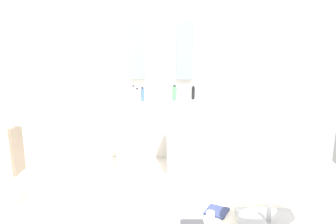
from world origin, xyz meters
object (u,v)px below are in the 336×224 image
(magazine_navy, at_px, (217,211))
(coffee_mug, at_px, (210,216))
(soap_bottle_black, at_px, (193,93))
(soap_bottle_white, at_px, (137,95))
(pedestal_sink_left, at_px, (134,133))
(towel_rack, at_px, (15,151))
(lounge_chair, at_px, (270,193))
(pedestal_sink_right, at_px, (184,134))
(soap_bottle_blue, at_px, (143,95))
(soap_bottle_grey, at_px, (133,92))
(soap_bottle_green, at_px, (174,93))
(magazine_charcoal, at_px, (192,224))

(magazine_navy, relative_size, coffee_mug, 2.35)
(coffee_mug, relative_size, soap_bottle_black, 0.52)
(magazine_navy, height_order, coffee_mug, coffee_mug)
(magazine_navy, relative_size, soap_bottle_white, 1.27)
(pedestal_sink_left, xyz_separation_m, towel_rack, (-1.06, -1.03, 0.13))
(towel_rack, xyz_separation_m, coffee_mug, (1.97, -0.16, -0.57))
(lounge_chair, bearing_deg, magazine_navy, 155.08)
(pedestal_sink_right, bearing_deg, coffee_mug, -77.03)
(pedestal_sink_right, relative_size, soap_bottle_blue, 5.80)
(soap_bottle_blue, bearing_deg, soap_bottle_grey, 125.26)
(lounge_chair, xyz_separation_m, coffee_mug, (-0.54, 0.06, -0.29))
(towel_rack, distance_m, soap_bottle_black, 2.15)
(soap_bottle_green, xyz_separation_m, soap_bottle_grey, (-0.53, 0.15, -0.02))
(magazine_charcoal, bearing_deg, soap_bottle_grey, 115.15)
(pedestal_sink_right, xyz_separation_m, magazine_navy, (0.35, -1.03, -0.48))
(magazine_navy, height_order, soap_bottle_black, soap_bottle_black)
(pedestal_sink_left, relative_size, soap_bottle_grey, 6.36)
(magazine_navy, xyz_separation_m, soap_bottle_green, (-0.47, 1.01, 1.01))
(soap_bottle_white, bearing_deg, soap_bottle_grey, 109.81)
(magazine_navy, distance_m, coffee_mug, 0.17)
(pedestal_sink_right, relative_size, soap_bottle_black, 5.91)
(pedestal_sink_left, relative_size, soap_bottle_green, 5.24)
(soap_bottle_green, height_order, soap_bottle_grey, soap_bottle_green)
(pedestal_sink_left, relative_size, soap_bottle_blue, 5.80)
(soap_bottle_black, bearing_deg, soap_bottle_blue, -166.49)
(magazine_navy, bearing_deg, lounge_chair, -0.57)
(pedestal_sink_left, bearing_deg, soap_bottle_black, 5.43)
(soap_bottle_blue, distance_m, soap_bottle_white, 0.07)
(soap_bottle_grey, height_order, soap_bottle_white, soap_bottle_white)
(soap_bottle_grey, xyz_separation_m, soap_bottle_black, (0.76, -0.05, 0.01))
(pedestal_sink_left, distance_m, soap_bottle_green, 0.74)
(magazine_navy, xyz_separation_m, soap_bottle_grey, (-1.00, 1.16, 1.00))
(pedestal_sink_left, bearing_deg, soap_bottle_grey, 96.00)
(towel_rack, height_order, soap_bottle_grey, soap_bottle_grey)
(magazine_charcoal, relative_size, soap_bottle_grey, 1.39)
(coffee_mug, bearing_deg, soap_bottle_grey, 125.15)
(pedestal_sink_right, xyz_separation_m, soap_bottle_black, (0.11, 0.07, 0.52))
(coffee_mug, height_order, soap_bottle_black, soap_bottle_black)
(pedestal_sink_left, height_order, soap_bottle_blue, soap_bottle_blue)
(magazine_navy, relative_size, soap_bottle_black, 1.23)
(soap_bottle_black, height_order, soap_bottle_white, soap_bottle_black)
(pedestal_sink_left, xyz_separation_m, lounge_chair, (1.45, -1.25, -0.15))
(pedestal_sink_left, xyz_separation_m, soap_bottle_white, (0.07, -0.10, 0.52))
(soap_bottle_green, bearing_deg, coffee_mug, -71.33)
(pedestal_sink_left, xyz_separation_m, pedestal_sink_right, (0.64, 0.00, 0.00))
(pedestal_sink_right, distance_m, lounge_chair, 1.50)
(pedestal_sink_right, xyz_separation_m, coffee_mug, (0.27, -1.19, -0.45))
(magazine_charcoal, distance_m, soap_bottle_white, 1.68)
(magazine_navy, bearing_deg, pedestal_sink_left, 157.97)
(magazine_charcoal, xyz_separation_m, soap_bottle_white, (-0.67, 1.18, 1.00))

